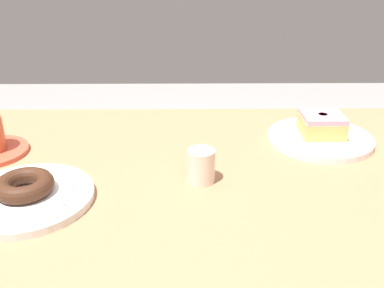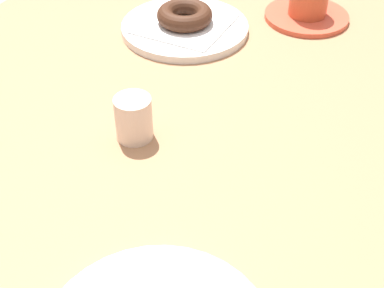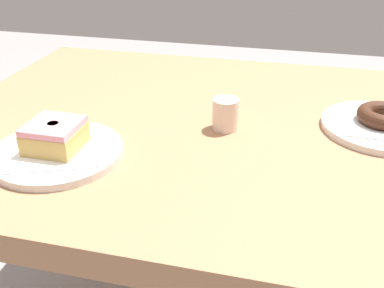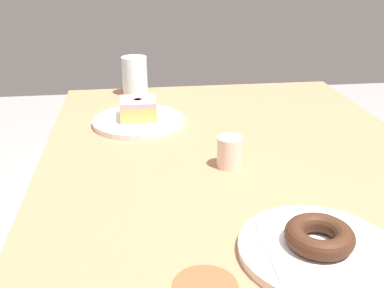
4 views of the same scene
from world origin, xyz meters
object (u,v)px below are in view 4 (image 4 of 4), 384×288
at_px(plate_glazed_square, 139,121).
at_px(donut_chocolate_ring, 319,236).
at_px(plate_chocolate_ring, 317,250).
at_px(donut_glazed_square, 138,108).
at_px(sugar_jar, 230,152).
at_px(water_glass, 135,76).

bearing_deg(plate_glazed_square, donut_chocolate_ring, -157.00).
distance_m(plate_chocolate_ring, donut_glazed_square, 0.60).
xyz_separation_m(donut_chocolate_ring, sugar_jar, (0.29, 0.06, 0.00)).
bearing_deg(sugar_jar, water_glass, 18.78).
bearing_deg(donut_glazed_square, donut_chocolate_ring, -157.00).
bearing_deg(water_glass, donut_chocolate_ring, -163.46).
relative_size(plate_glazed_square, sugar_jar, 3.64).
relative_size(donut_chocolate_ring, donut_glazed_square, 1.12).
distance_m(plate_chocolate_ring, donut_chocolate_ring, 0.02).
xyz_separation_m(donut_glazed_square, water_glass, (0.25, 0.00, 0.02)).
height_order(plate_glazed_square, donut_glazed_square, donut_glazed_square).
xyz_separation_m(donut_chocolate_ring, water_glass, (0.81, 0.24, 0.02)).
distance_m(plate_glazed_square, water_glass, 0.26).
xyz_separation_m(plate_chocolate_ring, donut_glazed_square, (0.56, 0.24, 0.03)).
distance_m(plate_chocolate_ring, sugar_jar, 0.30).
bearing_deg(plate_chocolate_ring, sugar_jar, 12.48).
height_order(plate_chocolate_ring, plate_glazed_square, same).
distance_m(plate_glazed_square, sugar_jar, 0.31).
bearing_deg(water_glass, sugar_jar, -161.22).
bearing_deg(sugar_jar, plate_glazed_square, 33.07).
bearing_deg(plate_chocolate_ring, donut_chocolate_ring, -90.00).
bearing_deg(donut_glazed_square, water_glass, 0.93).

